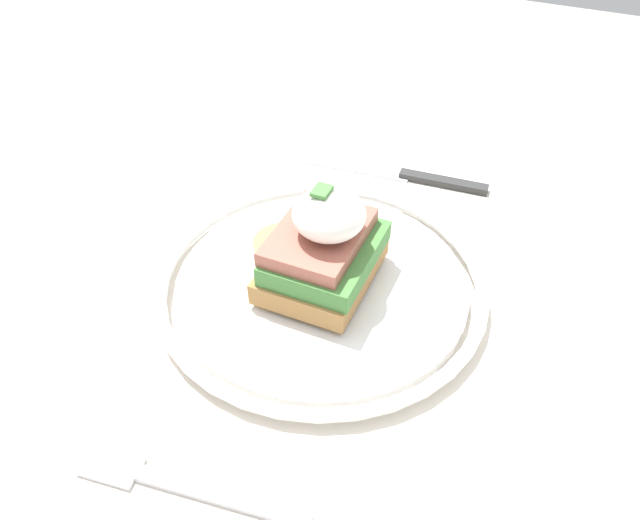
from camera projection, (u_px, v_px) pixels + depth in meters
name	position (u px, v px, depth m)	size (l,w,h in m)	color
dining_table	(307.00, 372.00, 0.58)	(1.07, 0.77, 0.73)	beige
plate	(320.00, 286.00, 0.49)	(0.26, 0.26, 0.02)	white
sandwich	(321.00, 249.00, 0.47)	(0.10, 0.11, 0.08)	#9E703D
fork	(181.00, 486.00, 0.37)	(0.03, 0.15, 0.00)	silver
knife	(409.00, 176.00, 0.62)	(0.03, 0.19, 0.01)	#2D2D2D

